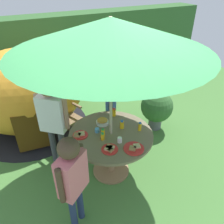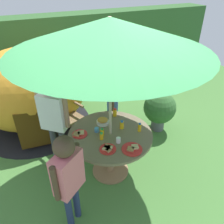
{
  "view_description": "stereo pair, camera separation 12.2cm",
  "coord_description": "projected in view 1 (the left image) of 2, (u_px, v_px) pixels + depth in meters",
  "views": [
    {
      "loc": [
        -1.09,
        -2.07,
        2.53
      ],
      "look_at": [
        0.09,
        0.14,
        0.93
      ],
      "focal_mm": 35.75,
      "sensor_mm": 36.0,
      "label": 1
    },
    {
      "loc": [
        -0.98,
        -2.13,
        2.53
      ],
      "look_at": [
        0.09,
        0.14,
        0.93
      ],
      "focal_mm": 35.75,
      "sensor_mm": 36.0,
      "label": 2
    }
  ],
  "objects": [
    {
      "name": "juice_bottle_far_left",
      "position": [
        122.0,
        125.0,
        3.03
      ],
      "size": [
        0.06,
        0.06,
        0.12
      ],
      "color": "yellow",
      "rests_on": "garden_table"
    },
    {
      "name": "juice_bottle_near_left",
      "position": [
        140.0,
        127.0,
        2.99
      ],
      "size": [
        0.04,
        0.04,
        0.13
      ],
      "color": "yellow",
      "rests_on": "garden_table"
    },
    {
      "name": "juice_bottle_mid_left",
      "position": [
        103.0,
        132.0,
        2.9
      ],
      "size": [
        0.05,
        0.05,
        0.11
      ],
      "color": "yellow",
      "rests_on": "garden_table"
    },
    {
      "name": "child_in_white_shirt",
      "position": [
        52.0,
        113.0,
        3.03
      ],
      "size": [
        0.4,
        0.39,
        1.39
      ],
      "rotation": [
        0.0,
        0.0,
        -0.74
      ],
      "color": "#3F3F47",
      "rests_on": "ground_plane"
    },
    {
      "name": "plate_far_right",
      "position": [
        110.0,
        149.0,
        2.69
      ],
      "size": [
        0.21,
        0.21,
        0.03
      ],
      "color": "red",
      "rests_on": "garden_table"
    },
    {
      "name": "garden_table",
      "position": [
        111.0,
        142.0,
        3.04
      ],
      "size": [
        1.12,
        1.12,
        0.7
      ],
      "color": "#93704C",
      "rests_on": "ground_plane"
    },
    {
      "name": "cup_near",
      "position": [
        97.0,
        130.0,
        2.97
      ],
      "size": [
        0.06,
        0.06,
        0.06
      ],
      "primitive_type": "cylinder",
      "color": "#4C99D8",
      "rests_on": "garden_table"
    },
    {
      "name": "plate_near_right",
      "position": [
        80.0,
        135.0,
        2.92
      ],
      "size": [
        0.2,
        0.2,
        0.03
      ],
      "color": "red",
      "rests_on": "garden_table"
    },
    {
      "name": "child_in_blue_shirt",
      "position": [
        111.0,
        99.0,
        3.63
      ],
      "size": [
        0.3,
        0.37,
        1.19
      ],
      "rotation": [
        0.0,
        0.0,
        -2.06
      ],
      "color": "#3F3F47",
      "rests_on": "ground_plane"
    },
    {
      "name": "dome_tent",
      "position": [
        26.0,
        91.0,
        3.92
      ],
      "size": [
        2.24,
        2.24,
        1.48
      ],
      "rotation": [
        0.0,
        0.0,
        -0.11
      ],
      "color": "orange",
      "rests_on": "ground_plane"
    },
    {
      "name": "hedge_backdrop",
      "position": [
        45.0,
        52.0,
        5.44
      ],
      "size": [
        9.0,
        0.7,
        1.67
      ],
      "primitive_type": "cube",
      "color": "#33602D",
      "rests_on": "ground_plane"
    },
    {
      "name": "potted_plant",
      "position": [
        157.0,
        107.0,
        4.02
      ],
      "size": [
        0.58,
        0.58,
        0.75
      ],
      "color": "#595960",
      "rests_on": "ground_plane"
    },
    {
      "name": "wooden_chair",
      "position": [
        59.0,
        113.0,
        3.67
      ],
      "size": [
        0.61,
        0.58,
        0.95
      ],
      "rotation": [
        0.0,
        0.0,
        0.36
      ],
      "color": "brown",
      "rests_on": "ground_plane"
    },
    {
      "name": "patio_umbrella",
      "position": [
        111.0,
        34.0,
        2.27
      ],
      "size": [
        2.18,
        2.18,
        2.15
      ],
      "color": "#B7AD8C",
      "rests_on": "ground_plane"
    },
    {
      "name": "ground_plane",
      "position": [
        111.0,
        171.0,
        3.34
      ],
      "size": [
        10.0,
        10.0,
        0.02
      ],
      "primitive_type": "cube",
      "color": "#477A38"
    },
    {
      "name": "plate_mid_right",
      "position": [
        134.0,
        148.0,
        2.7
      ],
      "size": [
        0.25,
        0.25,
        0.03
      ],
      "color": "red",
      "rests_on": "garden_table"
    },
    {
      "name": "cup_far",
      "position": [
        120.0,
        140.0,
        2.79
      ],
      "size": [
        0.06,
        0.06,
        0.07
      ],
      "primitive_type": "cylinder",
      "color": "white",
      "rests_on": "garden_table"
    },
    {
      "name": "juice_bottle_center_front",
      "position": [
        103.0,
        136.0,
        2.83
      ],
      "size": [
        0.05,
        0.05,
        0.1
      ],
      "color": "yellow",
      "rests_on": "garden_table"
    },
    {
      "name": "child_in_pink_shirt",
      "position": [
        72.0,
        174.0,
        2.23
      ],
      "size": [
        0.37,
        0.34,
        1.26
      ],
      "rotation": [
        0.0,
        0.0,
        0.63
      ],
      "color": "navy",
      "rests_on": "ground_plane"
    },
    {
      "name": "snack_bowl",
      "position": [
        102.0,
        122.0,
        3.13
      ],
      "size": [
        0.17,
        0.17,
        0.08
      ],
      "color": "white",
      "rests_on": "garden_table"
    },
    {
      "name": "juice_bottle_center_back",
      "position": [
        114.0,
        112.0,
        3.29
      ],
      "size": [
        0.06,
        0.06,
        0.13
      ],
      "color": "yellow",
      "rests_on": "garden_table"
    }
  ]
}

